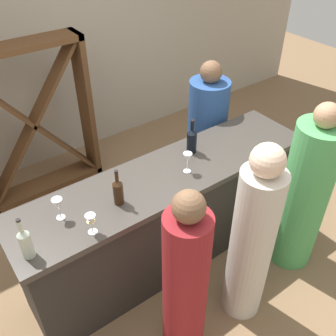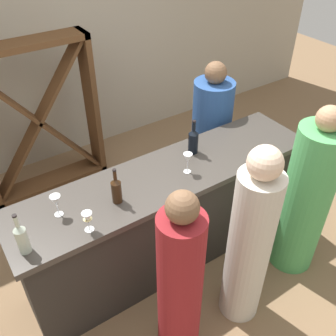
{
  "view_description": "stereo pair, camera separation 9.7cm",
  "coord_description": "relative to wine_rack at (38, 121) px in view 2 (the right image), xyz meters",
  "views": [
    {
      "loc": [
        -1.39,
        -1.9,
        2.86
      ],
      "look_at": [
        0.0,
        0.0,
        1.05
      ],
      "focal_mm": 40.98,
      "sensor_mm": 36.0,
      "label": 1
    },
    {
      "loc": [
        -1.31,
        -1.96,
        2.86
      ],
      "look_at": [
        0.0,
        0.0,
        1.05
      ],
      "focal_mm": 40.98,
      "sensor_mm": 36.0,
      "label": 2
    }
  ],
  "objects": [
    {
      "name": "ground_plane",
      "position": [
        0.52,
        -1.65,
        -0.83
      ],
      "size": [
        12.0,
        12.0,
        0.0
      ],
      "primitive_type": "plane",
      "color": "#846647"
    },
    {
      "name": "back_wall",
      "position": [
        0.52,
        0.55,
        0.57
      ],
      "size": [
        8.0,
        0.1,
        2.8
      ],
      "primitive_type": "cube",
      "color": "#B2A893",
      "rests_on": "ground"
    },
    {
      "name": "bar_counter",
      "position": [
        0.52,
        -1.65,
        -0.32
      ],
      "size": [
        2.57,
        0.63,
        1.0
      ],
      "color": "#2A2723",
      "rests_on": "ground"
    },
    {
      "name": "wine_rack",
      "position": [
        0.0,
        0.0,
        0.0
      ],
      "size": [
        1.27,
        0.28,
        1.65
      ],
      "color": "brown",
      "rests_on": "ground"
    },
    {
      "name": "wine_bottle_leftmost_clear_pale",
      "position": [
        -0.65,
        -1.81,
        0.29
      ],
      "size": [
        0.07,
        0.07,
        0.31
      ],
      "color": "#B7C6B2",
      "rests_on": "bar_counter"
    },
    {
      "name": "wine_bottle_second_left_amber_brown",
      "position": [
        0.04,
        -1.72,
        0.28
      ],
      "size": [
        0.07,
        0.07,
        0.29
      ],
      "color": "#331E0F",
      "rests_on": "bar_counter"
    },
    {
      "name": "wine_bottle_center_near_black",
      "position": [
        0.85,
        -1.53,
        0.28
      ],
      "size": [
        0.08,
        0.08,
        0.3
      ],
      "color": "black",
      "rests_on": "bar_counter"
    },
    {
      "name": "wine_glass_near_left",
      "position": [
        -0.25,
        -1.86,
        0.27
      ],
      "size": [
        0.07,
        0.07,
        0.15
      ],
      "color": "white",
      "rests_on": "bar_counter"
    },
    {
      "name": "wine_glass_near_center",
      "position": [
        0.65,
        -1.72,
        0.29
      ],
      "size": [
        0.07,
        0.07,
        0.17
      ],
      "color": "white",
      "rests_on": "bar_counter"
    },
    {
      "name": "wine_glass_near_right",
      "position": [
        -0.36,
        -1.62,
        0.29
      ],
      "size": [
        0.07,
        0.07,
        0.17
      ],
      "color": "white",
      "rests_on": "bar_counter"
    },
    {
      "name": "person_left_guest",
      "position": [
        0.11,
        -2.4,
        -0.11
      ],
      "size": [
        0.39,
        0.39,
        1.53
      ],
      "rotation": [
        0.0,
        0.0,
        1.95
      ],
      "color": "maroon",
      "rests_on": "ground"
    },
    {
      "name": "person_center_guest",
      "position": [
        1.45,
        -2.29,
        -0.1
      ],
      "size": [
        0.49,
        0.49,
        1.59
      ],
      "rotation": [
        0.0,
        0.0,
        1.86
      ],
      "color": "#4CA559",
      "rests_on": "ground"
    },
    {
      "name": "person_right_guest",
      "position": [
        0.71,
        -2.41,
        -0.07
      ],
      "size": [
        0.32,
        0.32,
        1.6
      ],
      "rotation": [
        0.0,
        0.0,
        1.59
      ],
      "color": "beige",
      "rests_on": "ground"
    },
    {
      "name": "person_server_behind",
      "position": [
        1.44,
        -1.07,
        -0.14
      ],
      "size": [
        0.47,
        0.47,
        1.5
      ],
      "rotation": [
        0.0,
        0.0,
        -1.77
      ],
      "color": "#284C8C",
      "rests_on": "ground"
    }
  ]
}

